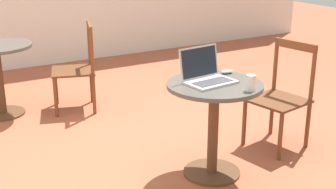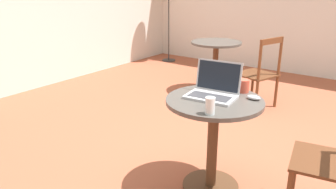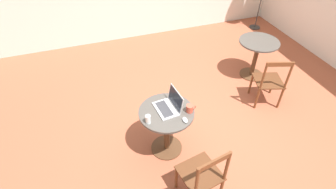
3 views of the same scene
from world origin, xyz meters
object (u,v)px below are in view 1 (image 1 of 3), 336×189
Objects in this scene: chair_near_front at (281,97)px; mug at (204,66)px; laptop at (207,76)px; drinking_glass at (251,83)px; chair_mid_front at (78,69)px; cafe_table_near at (214,109)px; mouse at (227,71)px.

chair_near_front is 7.02× the size of mug.
laptop is 3.34× the size of drinking_glass.
cafe_table_near is at bearing -168.47° from chair_mid_front.
chair_near_front is 0.80m from mug.
cafe_table_near is 0.39m from drinking_glass.
chair_mid_front is at bearing 34.53° from chair_near_front.
cafe_table_near is 0.35m from mouse.
chair_near_front and chair_mid_front have the same top height.
drinking_glass reaches higher than mug.
chair_mid_front is 1.71m from mug.
chair_near_front is 2.11m from chair_mid_front.
chair_mid_front is at bearing 11.53° from cafe_table_near.
chair_mid_front reaches higher than mouse.
chair_mid_front is at bearing 16.58° from mug.
chair_mid_front is at bearing 12.94° from drinking_glass.
drinking_glass is (-0.31, -0.15, 0.01)m from laptop.
laptop is 2.92× the size of mug.
laptop is at bearing 25.42° from drinking_glass.
mug is (0.13, 0.72, 0.34)m from chair_near_front.
chair_mid_front is 7.02× the size of mug.
laptop is at bearing 40.59° from cafe_table_near.
chair_near_front is at bearing -91.25° from mouse.
laptop is 3.76× the size of mouse.
mouse is (-1.72, -0.61, 0.31)m from chair_mid_front.
laptop reaches higher than mouse.
chair_near_front is 9.05× the size of mouse.
chair_near_front is (0.14, -0.81, -0.09)m from cafe_table_near.
cafe_table_near is at bearing 22.34° from drinking_glass.
drinking_glass is at bearing -178.43° from mug.
mouse is at bearing -67.21° from laptop.
laptop is (0.05, 0.04, 0.25)m from cafe_table_near.
laptop is (-0.10, 0.85, 0.34)m from chair_near_front.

